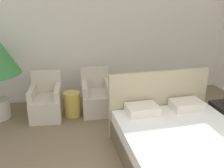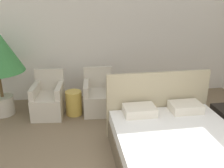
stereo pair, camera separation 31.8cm
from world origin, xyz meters
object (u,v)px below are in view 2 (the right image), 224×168
Objects in this scene: bed at (178,149)px; side_table at (74,103)px; armchair_near_window_left at (48,102)px; armchair_near_window_right at (98,98)px.

bed reaches higher than side_table.
armchair_near_window_left is at bearing 173.51° from side_table.
side_table is (-0.51, -0.06, -0.04)m from armchair_near_window_right.
side_table is (-1.44, 1.89, -0.03)m from bed.
armchair_near_window_right is at bearing 6.45° from side_table.
armchair_near_window_left is 1.01m from armchair_near_window_right.
bed reaches higher than armchair_near_window_right.
bed is at bearing -38.99° from armchair_near_window_left.
bed is 2.29× the size of armchair_near_window_left.
armchair_near_window_left is at bearing -175.57° from armchair_near_window_right.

